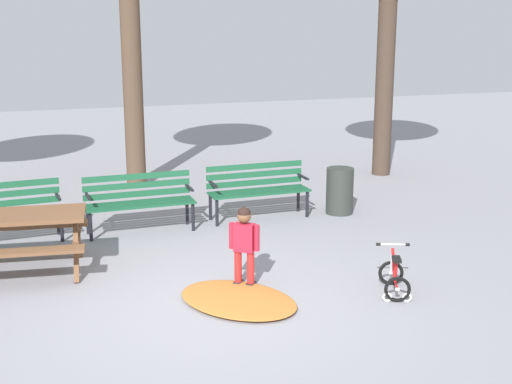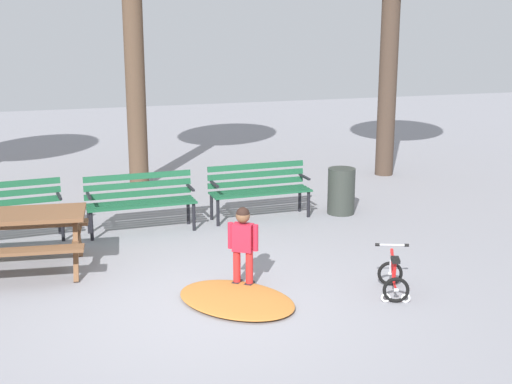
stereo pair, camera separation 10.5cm
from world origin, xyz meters
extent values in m
plane|color=gray|center=(0.00, 0.00, 0.00)|extent=(36.00, 36.00, 0.00)
cube|color=brown|center=(-2.05, 1.79, 0.74)|extent=(1.88, 0.98, 0.05)
cube|color=brown|center=(-2.12, 1.24, 0.45)|extent=(1.82, 0.46, 0.04)
cube|color=brown|center=(-1.98, 2.33, 0.45)|extent=(1.82, 0.46, 0.04)
cube|color=brown|center=(-1.31, 1.44, 0.36)|extent=(0.13, 0.57, 0.76)
cube|color=brown|center=(-1.24, 1.94, 0.36)|extent=(0.13, 0.57, 0.76)
cube|color=brown|center=(-1.28, 1.69, 0.42)|extent=(0.22, 1.10, 0.04)
cube|color=#195133|center=(-2.17, 3.20, 0.44)|extent=(1.60, 0.19, 0.03)
cube|color=#195133|center=(-2.16, 3.08, 0.44)|extent=(1.60, 0.19, 0.03)
cube|color=#195133|center=(-2.15, 2.96, 0.44)|extent=(1.60, 0.19, 0.03)
cube|color=#195133|center=(-2.14, 2.84, 0.44)|extent=(1.60, 0.19, 0.03)
cube|color=#195133|center=(-2.17, 3.24, 0.54)|extent=(1.60, 0.16, 0.09)
cube|color=#195133|center=(-2.17, 3.24, 0.67)|extent=(1.60, 0.16, 0.09)
cube|color=#195133|center=(-2.17, 3.24, 0.81)|extent=(1.60, 0.16, 0.09)
cylinder|color=black|center=(-1.40, 2.92, 0.22)|extent=(0.05, 0.05, 0.44)
cylinder|color=black|center=(-1.42, 3.28, 0.22)|extent=(0.05, 0.05, 0.44)
cube|color=black|center=(-1.41, 3.10, 0.62)|extent=(0.07, 0.40, 0.03)
cube|color=#195133|center=(-0.26, 3.16, 0.44)|extent=(1.60, 0.10, 0.03)
cube|color=#195133|center=(-0.26, 3.04, 0.44)|extent=(1.60, 0.10, 0.03)
cube|color=#195133|center=(-0.26, 2.92, 0.44)|extent=(1.60, 0.10, 0.03)
cube|color=#195133|center=(-0.25, 2.80, 0.44)|extent=(1.60, 0.10, 0.03)
cube|color=#195133|center=(-0.26, 3.20, 0.54)|extent=(1.60, 0.07, 0.09)
cube|color=#195133|center=(-0.26, 3.20, 0.67)|extent=(1.60, 0.07, 0.09)
cube|color=#195133|center=(-0.26, 3.20, 0.81)|extent=(1.60, 0.07, 0.09)
cylinder|color=black|center=(0.50, 2.84, 0.22)|extent=(0.05, 0.05, 0.44)
cylinder|color=black|center=(0.49, 3.20, 0.22)|extent=(0.05, 0.05, 0.44)
cube|color=black|center=(0.49, 3.02, 0.62)|extent=(0.05, 0.40, 0.03)
cylinder|color=black|center=(-1.00, 2.81, 0.22)|extent=(0.05, 0.05, 0.44)
cylinder|color=black|center=(-1.01, 3.17, 0.22)|extent=(0.05, 0.05, 0.44)
cube|color=black|center=(-1.01, 2.99, 0.62)|extent=(0.05, 0.40, 0.03)
cube|color=#195133|center=(1.64, 3.31, 0.44)|extent=(1.60, 0.11, 0.03)
cube|color=#195133|center=(1.64, 3.19, 0.44)|extent=(1.60, 0.11, 0.03)
cube|color=#195133|center=(1.64, 3.07, 0.44)|extent=(1.60, 0.11, 0.03)
cube|color=#195133|center=(1.65, 2.95, 0.44)|extent=(1.60, 0.11, 0.03)
cube|color=#195133|center=(1.64, 3.35, 0.54)|extent=(1.60, 0.08, 0.09)
cube|color=#195133|center=(1.64, 3.35, 0.67)|extent=(1.60, 0.08, 0.09)
cube|color=#195133|center=(1.64, 3.35, 0.81)|extent=(1.60, 0.08, 0.09)
cylinder|color=black|center=(2.40, 2.98, 0.22)|extent=(0.05, 0.05, 0.44)
cylinder|color=black|center=(2.39, 3.34, 0.22)|extent=(0.05, 0.05, 0.44)
cube|color=black|center=(2.39, 3.16, 0.62)|extent=(0.05, 0.40, 0.03)
cylinder|color=black|center=(0.90, 2.95, 0.22)|extent=(0.05, 0.05, 0.44)
cylinder|color=black|center=(0.89, 3.31, 0.22)|extent=(0.05, 0.05, 0.44)
cube|color=black|center=(0.89, 3.13, 0.62)|extent=(0.05, 0.40, 0.03)
cylinder|color=red|center=(0.60, 0.40, 0.22)|extent=(0.09, 0.09, 0.45)
cube|color=black|center=(0.60, 0.40, 0.03)|extent=(0.17, 0.18, 0.06)
cylinder|color=red|center=(0.48, 0.49, 0.22)|extent=(0.09, 0.09, 0.45)
cube|color=black|center=(0.48, 0.49, 0.03)|extent=(0.17, 0.18, 0.06)
cube|color=#B71E33|center=(0.54, 0.44, 0.61)|extent=(0.27, 0.25, 0.33)
sphere|color=brown|center=(0.54, 0.44, 0.88)|extent=(0.17, 0.17, 0.17)
sphere|color=black|center=(0.54, 0.44, 0.90)|extent=(0.16, 0.16, 0.16)
cylinder|color=#B71E33|center=(0.66, 0.35, 0.62)|extent=(0.07, 0.07, 0.31)
cylinder|color=#B71E33|center=(0.41, 0.53, 0.62)|extent=(0.07, 0.07, 0.31)
torus|color=black|center=(2.22, -0.05, 0.15)|extent=(0.29, 0.15, 0.30)
cylinder|color=silver|center=(2.22, -0.05, 0.15)|extent=(0.06, 0.06, 0.04)
torus|color=black|center=(2.03, -0.53, 0.15)|extent=(0.29, 0.15, 0.30)
cylinder|color=silver|center=(2.03, -0.53, 0.15)|extent=(0.06, 0.06, 0.04)
torus|color=white|center=(1.93, -0.49, 0.05)|extent=(0.11, 0.06, 0.11)
torus|color=white|center=(2.13, -0.57, 0.05)|extent=(0.11, 0.06, 0.11)
cylinder|color=red|center=(2.15, -0.22, 0.32)|extent=(0.14, 0.30, 0.32)
cylinder|color=red|center=(2.09, -0.37, 0.30)|extent=(0.06, 0.08, 0.27)
cylinder|color=red|center=(2.06, -0.44, 0.16)|extent=(0.10, 0.20, 0.05)
cylinder|color=silver|center=(2.21, -0.07, 0.31)|extent=(0.06, 0.08, 0.32)
cylinder|color=red|center=(2.14, -0.24, 0.42)|extent=(0.15, 0.31, 0.05)
cube|color=black|center=(2.09, -0.39, 0.45)|extent=(0.15, 0.19, 0.04)
cylinder|color=silver|center=(2.20, -0.09, 0.52)|extent=(0.33, 0.15, 0.02)
cylinder|color=black|center=(2.04, -0.03, 0.52)|extent=(0.06, 0.05, 0.04)
cylinder|color=black|center=(2.36, -0.15, 0.52)|extent=(0.06, 0.05, 0.04)
ellipsoid|color=#B26B2D|center=(0.33, 0.02, 0.04)|extent=(1.65, 1.77, 0.07)
cylinder|color=#2D332D|center=(2.98, 3.03, 0.37)|extent=(0.44, 0.44, 0.75)
cylinder|color=brown|center=(0.16, 6.00, 2.06)|extent=(0.36, 0.36, 4.12)
cylinder|color=#423328|center=(5.03, 5.42, 1.97)|extent=(0.36, 0.36, 3.93)
camera|label=1|loc=(-1.81, -7.01, 3.12)|focal=49.32mm
camera|label=2|loc=(-1.71, -7.04, 3.12)|focal=49.32mm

